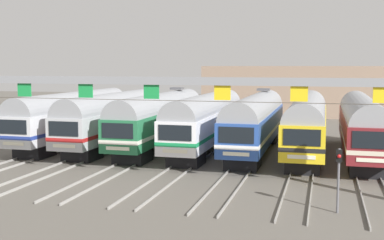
% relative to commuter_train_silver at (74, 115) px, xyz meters
% --- Properties ---
extents(ground_plane, '(160.00, 160.00, 0.00)m').
position_rel_commuter_train_silver_xyz_m(ground_plane, '(12.26, 0.01, -2.69)').
color(ground_plane, '#5B564F').
extents(track_bed, '(26.02, 70.00, 0.15)m').
position_rel_commuter_train_silver_xyz_m(track_bed, '(12.26, 17.01, -2.61)').
color(track_bed, gray).
rests_on(track_bed, ground).
extents(commuter_train_silver, '(2.88, 18.06, 4.77)m').
position_rel_commuter_train_silver_xyz_m(commuter_train_silver, '(0.00, 0.00, 0.00)').
color(commuter_train_silver, silver).
rests_on(commuter_train_silver, ground).
extents(commuter_train_stainless, '(2.88, 18.06, 4.77)m').
position_rel_commuter_train_silver_xyz_m(commuter_train_stainless, '(4.09, 0.00, 0.00)').
color(commuter_train_stainless, '#B2B5BA').
rests_on(commuter_train_stainless, ground).
extents(commuter_train_green, '(2.88, 18.06, 5.05)m').
position_rel_commuter_train_silver_xyz_m(commuter_train_green, '(8.17, 0.00, 0.00)').
color(commuter_train_green, '#236B42').
rests_on(commuter_train_green, ground).
extents(commuter_train_white, '(2.88, 18.06, 4.77)m').
position_rel_commuter_train_silver_xyz_m(commuter_train_white, '(12.26, 0.00, 0.00)').
color(commuter_train_white, white).
rests_on(commuter_train_white, ground).
extents(commuter_train_blue, '(2.88, 18.06, 5.05)m').
position_rel_commuter_train_silver_xyz_m(commuter_train_blue, '(16.34, 0.00, 0.00)').
color(commuter_train_blue, '#284C9E').
rests_on(commuter_train_blue, ground).
extents(commuter_train_yellow, '(2.88, 18.06, 4.77)m').
position_rel_commuter_train_silver_xyz_m(commuter_train_yellow, '(20.43, 0.00, 0.00)').
color(commuter_train_yellow, gold).
rests_on(commuter_train_yellow, ground).
extents(commuter_train_maroon, '(2.88, 18.06, 4.77)m').
position_rel_commuter_train_silver_xyz_m(commuter_train_maroon, '(24.51, 0.00, 0.00)').
color(commuter_train_maroon, maroon).
rests_on(commuter_train_maroon, ground).
extents(catenary_gantry, '(29.75, 0.44, 6.97)m').
position_rel_commuter_train_silver_xyz_m(catenary_gantry, '(12.26, -13.49, 2.75)').
color(catenary_gantry, gray).
rests_on(catenary_gantry, ground).
extents(yard_signal_mast, '(0.28, 0.35, 3.16)m').
position_rel_commuter_train_silver_xyz_m(yard_signal_mast, '(22.47, -15.54, -0.49)').
color(yard_signal_mast, '#59595E').
rests_on(yard_signal_mast, ground).
extents(maintenance_building, '(25.53, 10.00, 7.03)m').
position_rel_commuter_train_silver_xyz_m(maintenance_building, '(17.47, 33.39, 0.83)').
color(maintenance_building, gray).
rests_on(maintenance_building, ground).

